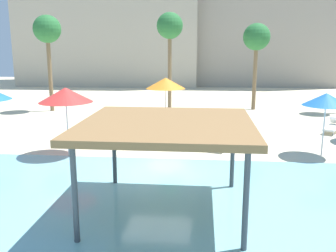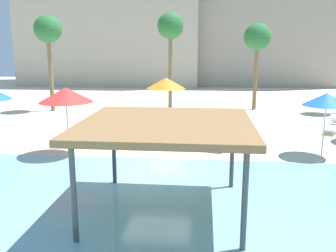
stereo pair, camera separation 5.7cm
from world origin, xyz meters
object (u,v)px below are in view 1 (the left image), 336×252
object	(u,v)px
lounge_chair_2	(333,126)
lounge_chair_4	(196,127)
lounge_chair_5	(92,134)
palm_tree_3	(170,28)
beach_umbrella_orange_5	(166,83)
beach_umbrella_blue_7	(326,99)
palm_tree_2	(257,39)
lounge_chair_3	(224,140)
palm_tree_1	(47,32)
shade_pavilion	(167,127)
beach_umbrella_red_6	(66,95)

from	to	relation	value
lounge_chair_2	lounge_chair_4	distance (m)	7.42
lounge_chair_5	palm_tree_3	size ratio (longest dim) A/B	0.29
beach_umbrella_orange_5	lounge_chair_2	bearing A→B (deg)	-0.65
beach_umbrella_blue_7	lounge_chair_5	xyz separation A→B (m)	(-10.44, 1.55, -2.08)
lounge_chair_5	palm_tree_2	world-z (taller)	palm_tree_2
palm_tree_2	palm_tree_3	size ratio (longest dim) A/B	0.88
lounge_chair_3	palm_tree_1	xyz separation A→B (m)	(-11.72, 8.80, 5.18)
beach_umbrella_orange_5	palm_tree_1	distance (m)	10.42
beach_umbrella_orange_5	beach_umbrella_blue_7	size ratio (longest dim) A/B	1.06
lounge_chair_5	palm_tree_3	world-z (taller)	palm_tree_3
shade_pavilion	lounge_chair_4	bearing A→B (deg)	86.35
lounge_chair_4	beach_umbrella_orange_5	bearing A→B (deg)	-118.51
beach_umbrella_red_6	palm_tree_3	distance (m)	13.55
shade_pavilion	palm_tree_2	world-z (taller)	palm_tree_2
lounge_chair_3	palm_tree_1	bearing A→B (deg)	-107.67
beach_umbrella_red_6	lounge_chair_4	size ratio (longest dim) A/B	1.51
lounge_chair_5	palm_tree_3	distance (m)	12.07
lounge_chair_4	palm_tree_3	bearing A→B (deg)	-163.89
lounge_chair_4	palm_tree_1	size ratio (longest dim) A/B	0.29
beach_umbrella_orange_5	lounge_chair_3	distance (m)	5.37
beach_umbrella_red_6	lounge_chair_5	size ratio (longest dim) A/B	1.46
lounge_chair_2	palm_tree_3	xyz separation A→B (m)	(-9.51, 7.27, 5.45)
beach_umbrella_orange_5	beach_umbrella_red_6	world-z (taller)	beach_umbrella_red_6
lounge_chair_5	shade_pavilion	bearing A→B (deg)	18.91
beach_umbrella_red_6	palm_tree_1	bearing A→B (deg)	115.53
lounge_chair_2	lounge_chair_4	world-z (taller)	same
shade_pavilion	palm_tree_3	world-z (taller)	palm_tree_3
palm_tree_1	beach_umbrella_red_6	bearing A→B (deg)	-64.47
palm_tree_2	beach_umbrella_orange_5	bearing A→B (deg)	-129.74
beach_umbrella_blue_7	lounge_chair_2	distance (m)	5.47
beach_umbrella_red_6	lounge_chair_4	bearing A→B (deg)	40.88
lounge_chair_5	palm_tree_1	size ratio (longest dim) A/B	0.30
beach_umbrella_blue_7	lounge_chair_3	world-z (taller)	beach_umbrella_blue_7
beach_umbrella_blue_7	palm_tree_3	world-z (taller)	palm_tree_3
shade_pavilion	lounge_chair_3	size ratio (longest dim) A/B	2.31
shade_pavilion	lounge_chair_2	world-z (taller)	shade_pavilion
beach_umbrella_blue_7	lounge_chair_3	bearing A→B (deg)	167.04
lounge_chair_4	palm_tree_1	world-z (taller)	palm_tree_1
beach_umbrella_blue_7	lounge_chair_5	bearing A→B (deg)	171.54
beach_umbrella_blue_7	lounge_chair_2	xyz separation A→B (m)	(1.97, 4.65, -2.08)
lounge_chair_3	beach_umbrella_red_6	bearing A→B (deg)	-55.75
beach_umbrella_red_6	beach_umbrella_blue_7	xyz separation A→B (m)	(10.72, 0.86, -0.17)
beach_umbrella_orange_5	lounge_chair_5	bearing A→B (deg)	-136.03
lounge_chair_3	palm_tree_3	bearing A→B (deg)	-143.22
lounge_chair_3	palm_tree_3	size ratio (longest dim) A/B	0.29
shade_pavilion	beach_umbrella_orange_5	xyz separation A→B (m)	(-1.11, 10.75, 0.10)
beach_umbrella_blue_7	lounge_chair_5	distance (m)	10.76
beach_umbrella_orange_5	palm_tree_2	size ratio (longest dim) A/B	0.47
palm_tree_1	palm_tree_3	distance (m)	8.53
lounge_chair_4	palm_tree_2	distance (m)	10.04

